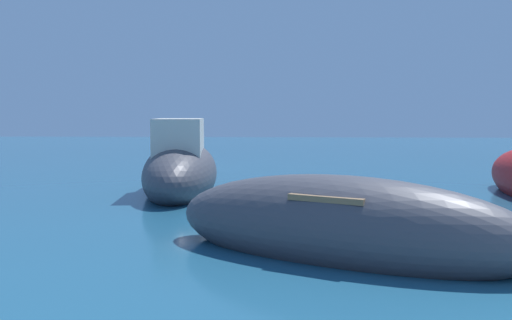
# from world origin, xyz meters

# --- Properties ---
(moored_boat_0) EXTENTS (2.39, 5.74, 2.27)m
(moored_boat_0) POSITION_xyz_m (-7.61, 8.66, 0.56)
(moored_boat_0) COLOR #3F3F47
(moored_boat_0) RESTS_ON ground
(moored_boat_2) EXTENTS (5.49, 3.76, 1.49)m
(moored_boat_2) POSITION_xyz_m (-4.11, 2.52, 0.41)
(moored_boat_2) COLOR #3F3F47
(moored_boat_2) RESTS_ON ground
(moored_boat_4) EXTENTS (3.26, 4.36, 1.21)m
(moored_boat_4) POSITION_xyz_m (-8.77, 14.99, 0.34)
(moored_boat_4) COLOR white
(moored_boat_4) RESTS_ON ground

